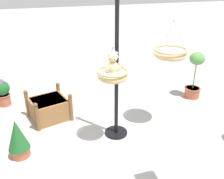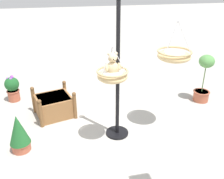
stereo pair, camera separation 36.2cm
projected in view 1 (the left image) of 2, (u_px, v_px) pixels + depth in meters
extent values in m
plane|color=#ADAAA3|center=(112.00, 139.00, 4.76)|extent=(40.00, 40.00, 0.00)
cylinder|color=black|center=(117.00, 74.00, 4.39)|extent=(0.07, 0.07, 2.53)
cylinder|color=black|center=(116.00, 132.00, 4.93)|extent=(0.44, 0.44, 0.04)
ellipsoid|color=tan|center=(113.00, 76.00, 4.11)|extent=(0.50, 0.50, 0.19)
torus|color=tan|center=(113.00, 71.00, 4.07)|extent=(0.53, 0.53, 0.04)
ellipsoid|color=silver|center=(113.00, 75.00, 4.10)|extent=(0.44, 0.44, 0.16)
cylinder|color=#B7B7BC|center=(108.00, 61.00, 3.91)|extent=(0.22, 0.13, 0.42)
cylinder|color=#B7B7BC|center=(120.00, 60.00, 3.96)|extent=(0.22, 0.13, 0.42)
cylinder|color=#B7B7BC|center=(111.00, 57.00, 4.08)|extent=(0.01, 0.24, 0.42)
torus|color=#B7B7BC|center=(113.00, 47.00, 3.89)|extent=(0.06, 0.06, 0.01)
ellipsoid|color=#D1B789|center=(113.00, 68.00, 4.04)|extent=(0.20, 0.17, 0.23)
sphere|color=#D1B789|center=(113.00, 57.00, 3.96)|extent=(0.18, 0.18, 0.15)
ellipsoid|color=beige|center=(114.00, 59.00, 3.92)|extent=(0.08, 0.07, 0.05)
sphere|color=black|center=(114.00, 60.00, 3.90)|extent=(0.02, 0.02, 0.02)
sphere|color=#D1B789|center=(116.00, 53.00, 3.95)|extent=(0.06, 0.06, 0.06)
sphere|color=#D1B789|center=(110.00, 54.00, 3.92)|extent=(0.06, 0.06, 0.06)
ellipsoid|color=#D1B789|center=(120.00, 66.00, 4.03)|extent=(0.06, 0.11, 0.15)
ellipsoid|color=#D1B789|center=(107.00, 68.00, 3.98)|extent=(0.06, 0.11, 0.15)
ellipsoid|color=#D1B789|center=(118.00, 75.00, 4.02)|extent=(0.07, 0.14, 0.07)
ellipsoid|color=#D1B789|center=(111.00, 75.00, 3.99)|extent=(0.07, 0.14, 0.07)
ellipsoid|color=tan|center=(170.00, 54.00, 4.58)|extent=(0.60, 0.60, 0.20)
torus|color=tan|center=(171.00, 50.00, 4.54)|extent=(0.62, 0.62, 0.04)
ellipsoid|color=silver|center=(170.00, 53.00, 4.57)|extent=(0.53, 0.53, 0.16)
cylinder|color=#B7B7BC|center=(168.00, 36.00, 4.34)|extent=(0.25, 0.15, 0.54)
cylinder|color=#B7B7BC|center=(180.00, 35.00, 4.40)|extent=(0.25, 0.15, 0.54)
cylinder|color=#B7B7BC|center=(168.00, 33.00, 4.55)|extent=(0.01, 0.29, 0.54)
torus|color=#B7B7BC|center=(174.00, 20.00, 4.31)|extent=(0.06, 0.06, 0.01)
cube|color=olive|center=(49.00, 109.00, 5.37)|extent=(0.88, 0.84, 0.45)
cube|color=#382819|center=(48.00, 101.00, 5.28)|extent=(0.77, 0.74, 0.06)
cylinder|color=brown|center=(71.00, 109.00, 5.27)|extent=(0.08, 0.08, 0.55)
cylinder|color=brown|center=(37.00, 119.00, 4.91)|extent=(0.08, 0.08, 0.55)
cylinder|color=brown|center=(59.00, 97.00, 5.78)|extent=(0.08, 0.08, 0.55)
cylinder|color=brown|center=(27.00, 105.00, 5.42)|extent=(0.08, 0.08, 0.55)
sphere|color=brown|center=(70.00, 96.00, 5.14)|extent=(0.09, 0.09, 0.09)
sphere|color=brown|center=(35.00, 105.00, 4.78)|extent=(0.09, 0.09, 0.09)
sphere|color=brown|center=(58.00, 85.00, 5.65)|extent=(0.09, 0.09, 0.09)
sphere|color=brown|center=(25.00, 92.00, 5.29)|extent=(0.09, 0.09, 0.09)
cylinder|color=#AD563D|center=(20.00, 152.00, 4.31)|extent=(0.33, 0.33, 0.16)
torus|color=#9C4E37|center=(20.00, 148.00, 4.28)|extent=(0.36, 0.36, 0.03)
cylinder|color=#382819|center=(20.00, 149.00, 4.28)|extent=(0.29, 0.29, 0.03)
cone|color=#1E5B28|center=(17.00, 135.00, 4.16)|extent=(0.36, 0.36, 0.55)
cylinder|color=#AD563D|center=(4.00, 100.00, 5.93)|extent=(0.28, 0.28, 0.27)
torus|color=#9C4E37|center=(3.00, 95.00, 5.88)|extent=(0.31, 0.31, 0.03)
cylinder|color=#382819|center=(4.00, 95.00, 5.88)|extent=(0.25, 0.25, 0.03)
ellipsoid|color=#1E5B28|center=(2.00, 88.00, 5.80)|extent=(0.34, 0.34, 0.35)
sphere|color=purple|center=(1.00, 83.00, 5.71)|extent=(0.08, 0.08, 0.08)
sphere|color=purple|center=(3.00, 81.00, 5.73)|extent=(0.05, 0.05, 0.05)
sphere|color=purple|center=(2.00, 81.00, 5.83)|extent=(0.08, 0.08, 0.08)
cylinder|color=#AD563D|center=(192.00, 92.00, 6.32)|extent=(0.36, 0.36, 0.25)
torus|color=#9C4E37|center=(193.00, 88.00, 6.27)|extent=(0.40, 0.40, 0.03)
cylinder|color=#382819|center=(193.00, 88.00, 6.27)|extent=(0.32, 0.32, 0.03)
cylinder|color=#4C6B38|center=(194.00, 76.00, 6.13)|extent=(0.02, 0.02, 0.63)
ellipsoid|color=#56934C|center=(197.00, 59.00, 5.93)|extent=(0.36, 0.36, 0.30)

